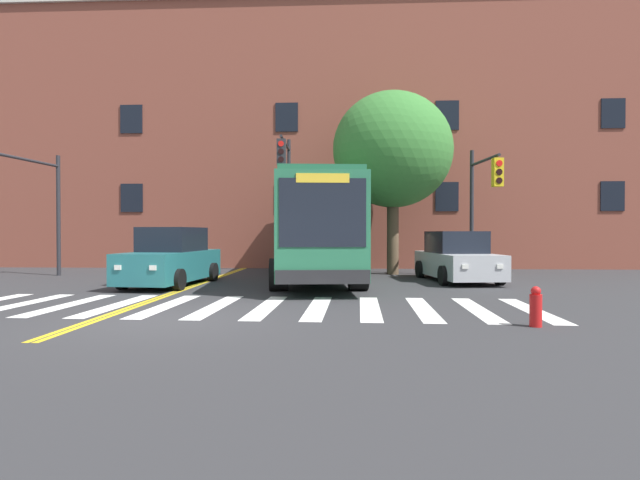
{
  "coord_description": "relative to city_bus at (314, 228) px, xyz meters",
  "views": [
    {
      "loc": [
        3.65,
        -9.71,
        1.74
      ],
      "look_at": [
        2.75,
        7.63,
        1.49
      ],
      "focal_mm": 28.0,
      "sensor_mm": 36.0,
      "label": 1
    }
  ],
  "objects": [
    {
      "name": "ground_plane",
      "position": [
        -2.48,
        -8.65,
        -1.92
      ],
      "size": [
        120.0,
        120.0,
        0.0
      ],
      "primitive_type": "plane",
      "color": "#303033"
    },
    {
      "name": "crosswalk",
      "position": [
        -1.89,
        -6.78,
        -1.92
      ],
      "size": [
        15.01,
        4.14,
        0.01
      ],
      "color": "white",
      "rests_on": "ground"
    },
    {
      "name": "lane_line_yellow_inner",
      "position": [
        -3.89,
        7.22,
        -1.92
      ],
      "size": [
        0.12,
        36.0,
        0.01
      ],
      "primitive_type": "cube",
      "color": "gold",
      "rests_on": "ground"
    },
    {
      "name": "lane_line_yellow_outer",
      "position": [
        -3.73,
        7.22,
        -1.92
      ],
      "size": [
        0.12,
        36.0,
        0.01
      ],
      "primitive_type": "cube",
      "color": "gold",
      "rests_on": "ground"
    },
    {
      "name": "city_bus",
      "position": [
        0.0,
        0.0,
        0.0
      ],
      "size": [
        3.75,
        11.46,
        3.54
      ],
      "color": "#28704C",
      "rests_on": "ground"
    },
    {
      "name": "car_teal_near_lane",
      "position": [
        -4.63,
        -2.04,
        -1.06
      ],
      "size": [
        2.31,
        4.94,
        1.92
      ],
      "color": "#236B70",
      "rests_on": "ground"
    },
    {
      "name": "car_silver_far_lane",
      "position": [
        5.16,
        -0.18,
        -1.11
      ],
      "size": [
        2.54,
        4.87,
        1.79
      ],
      "color": "#B7BABF",
      "rests_on": "ground"
    },
    {
      "name": "car_red_behind_bus",
      "position": [
        0.54,
        8.22,
        -0.89
      ],
      "size": [
        2.39,
        5.03,
        2.18
      ],
      "color": "#AD1E1E",
      "rests_on": "ground"
    },
    {
      "name": "traffic_light_near_corner",
      "position": [
        6.35,
        0.85,
        1.35
      ],
      "size": [
        0.52,
        2.8,
        5.05
      ],
      "color": "#28282D",
      "rests_on": "ground"
    },
    {
      "name": "traffic_light_far_corner",
      "position": [
        -10.62,
        -0.33,
        1.37
      ],
      "size": [
        0.51,
        3.89,
        4.88
      ],
      "color": "#28282D",
      "rests_on": "ground"
    },
    {
      "name": "traffic_light_overhead",
      "position": [
        -1.34,
        2.59,
        2.02
      ],
      "size": [
        0.35,
        3.41,
        5.91
      ],
      "color": "#28282D",
      "rests_on": "ground"
    },
    {
      "name": "street_tree_curbside_large",
      "position": [
        3.14,
        2.63,
        3.26
      ],
      "size": [
        7.05,
        7.14,
        7.61
      ],
      "color": "brown",
      "rests_on": "ground"
    },
    {
      "name": "building_facade",
      "position": [
        -1.7,
        9.91,
        5.03
      ],
      "size": [
        38.58,
        8.29,
        13.89
      ],
      "color": "brown",
      "rests_on": "ground"
    },
    {
      "name": "fire_hydrant",
      "position": [
        4.68,
        -8.98,
        -1.56
      ],
      "size": [
        0.22,
        0.22,
        0.75
      ],
      "color": "red",
      "rests_on": "ground"
    }
  ]
}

